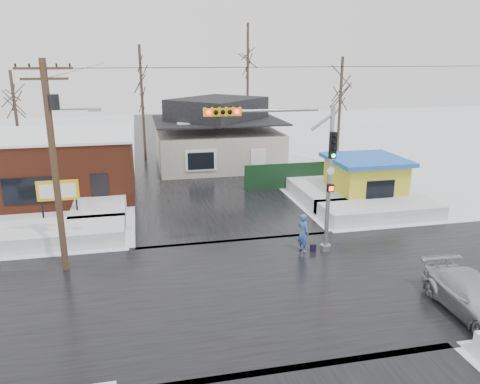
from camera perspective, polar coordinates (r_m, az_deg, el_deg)
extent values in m
plane|color=white|center=(19.43, 2.62, -11.57)|extent=(120.00, 120.00, 0.00)
cube|color=black|center=(19.43, 2.62, -11.55)|extent=(10.00, 120.00, 0.02)
cube|color=black|center=(19.43, 2.62, -11.55)|extent=(120.00, 10.00, 0.02)
cube|color=white|center=(25.51, -21.74, -4.80)|extent=(7.00, 3.00, 0.80)
cube|color=white|center=(28.53, 16.64, -2.11)|extent=(7.00, 3.00, 0.80)
cube|color=white|center=(29.96, -16.56, -1.23)|extent=(3.00, 8.00, 0.80)
cube|color=white|center=(32.01, 9.24, 0.36)|extent=(3.00, 8.00, 0.80)
cylinder|color=gray|center=(22.07, 10.81, 1.36)|extent=(0.20, 0.20, 7.00)
cylinder|color=gray|center=(23.14, 10.37, -6.68)|extent=(0.50, 0.50, 0.30)
cylinder|color=gray|center=(20.46, 3.43, 9.88)|extent=(4.60, 0.14, 0.14)
cube|color=gold|center=(20.02, -2.17, 9.75)|extent=(1.60, 0.28, 0.35)
sphere|color=#FF0C0C|center=(19.76, -3.83, 9.64)|extent=(0.20, 0.20, 0.20)
sphere|color=#FF0C0C|center=(19.97, -0.37, 9.75)|extent=(0.20, 0.20, 0.20)
cube|color=black|center=(21.52, 11.25, 5.60)|extent=(0.30, 0.22, 1.20)
sphere|color=#0CE533|center=(21.48, 11.33, 4.35)|extent=(0.18, 0.18, 0.18)
cube|color=black|center=(21.97, 10.97, 0.47)|extent=(0.30, 0.20, 0.35)
cylinder|color=#382619|center=(20.88, -21.64, 2.47)|extent=(0.28, 0.28, 9.00)
cube|color=#382619|center=(20.37, -22.87, 13.72)|extent=(2.20, 0.10, 0.10)
cube|color=#382619|center=(20.39, -22.75, 12.61)|extent=(1.80, 0.10, 0.10)
cylinder|color=black|center=(20.41, -21.77, 10.17)|extent=(0.44, 0.44, 0.60)
cylinder|color=gray|center=(20.34, -19.85, 9.49)|extent=(1.80, 0.08, 0.08)
cube|color=gray|center=(20.25, -17.29, 9.55)|extent=(0.50, 0.22, 0.12)
cube|color=maroon|center=(33.95, -23.09, 2.96)|extent=(12.00, 8.00, 4.00)
cube|color=white|center=(33.59, -23.48, 6.36)|extent=(12.20, 8.20, 0.15)
cube|color=black|center=(30.27, -24.27, 0.14)|extent=(3.00, 0.08, 1.60)
cube|color=black|center=(29.75, -16.67, 0.05)|extent=(1.00, 0.08, 2.20)
cylinder|color=black|center=(27.85, -22.91, -2.11)|extent=(0.10, 0.10, 1.80)
cylinder|color=black|center=(27.56, -19.24, -1.90)|extent=(0.10, 0.10, 1.80)
cube|color=gold|center=(27.38, -21.32, 0.18)|extent=(2.20, 0.18, 1.10)
cube|color=white|center=(27.28, -21.35, 0.12)|extent=(1.90, 0.02, 0.80)
cube|color=beige|center=(39.85, -2.73, 5.33)|extent=(10.00, 8.00, 3.00)
cube|color=black|center=(39.46, -2.77, 8.75)|extent=(10.40, 8.40, 0.12)
pyramid|color=black|center=(39.35, -2.79, 10.14)|extent=(9.00, 7.00, 1.80)
cube|color=maroon|center=(40.96, 1.46, 10.45)|extent=(0.70, 0.70, 1.40)
cube|color=white|center=(35.65, -4.79, 3.82)|extent=(2.40, 0.12, 1.60)
cube|color=gold|center=(31.04, 14.96, 1.23)|extent=(4.00, 4.00, 2.60)
cube|color=#1768B3|center=(30.71, 15.15, 3.84)|extent=(4.60, 4.60, 0.25)
cube|color=black|center=(29.32, 16.74, 0.21)|extent=(1.80, 0.06, 1.20)
cube|color=black|center=(33.51, 7.24, 2.05)|extent=(8.00, 0.12, 1.80)
cylinder|color=#332821|center=(42.77, -11.81, 10.50)|extent=(0.24, 0.24, 10.00)
cylinder|color=#332821|center=(45.90, 0.94, 12.47)|extent=(0.24, 0.24, 12.00)
cylinder|color=#332821|center=(40.39, 12.04, 9.45)|extent=(0.24, 0.24, 9.00)
cylinder|color=#332821|center=(41.97, -25.56, 7.79)|extent=(0.24, 0.24, 8.00)
imported|color=#3B5BA6|center=(22.55, 7.71, -4.98)|extent=(0.66, 0.81, 1.90)
imported|color=#B9BCC1|center=(19.25, 26.71, -11.43)|extent=(2.09, 4.80, 1.37)
cube|color=black|center=(22.90, 8.89, -6.79)|extent=(0.29, 0.14, 0.35)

